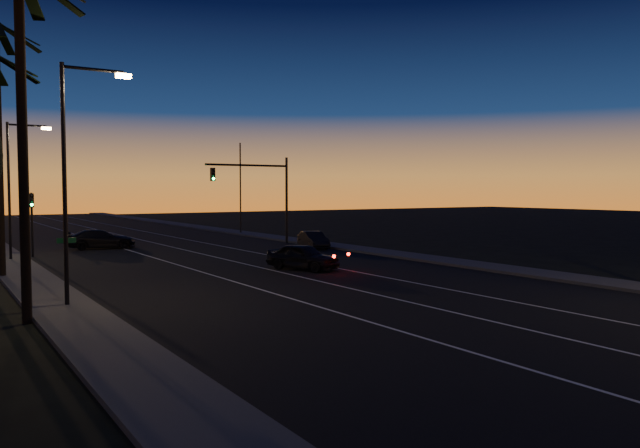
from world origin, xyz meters
TOP-DOWN VIEW (x-y plane):
  - road at (0.00, 30.00)m, footprint 20.00×170.00m
  - sidewalk_left at (-11.20, 30.00)m, footprint 2.40×170.00m
  - sidewalk_right at (11.20, 30.00)m, footprint 2.40×170.00m
  - lane_stripe_left at (-3.00, 30.00)m, footprint 0.12×160.00m
  - lane_stripe_mid at (0.50, 30.00)m, footprint 0.12×160.00m
  - lane_stripe_right at (4.00, 30.00)m, footprint 0.12×160.00m
  - palm_near at (-12.60, 18.00)m, footprint 4.25×4.16m
  - streetlight_left_near at (-10.70, 20.00)m, footprint 2.55×0.26m
  - streetlight_left_far at (-10.69, 38.00)m, footprint 2.55×0.26m
  - street_sign at (-10.80, 21.00)m, footprint 0.70×0.06m
  - signal_mast at (7.14, 39.99)m, footprint 7.10×0.41m
  - signal_post at (-9.50, 39.98)m, footprint 0.28×0.37m
  - far_pole_right at (11.00, 52.00)m, footprint 0.14×0.14m
  - lead_car at (2.08, 24.96)m, footprint 3.35×4.92m
  - right_car at (9.00, 35.06)m, footprint 2.16×4.06m
  - cross_car at (-4.42, 43.39)m, footprint 5.11×2.52m

SIDE VIEW (x-z plane):
  - road at x=0.00m, z-range 0.00..0.01m
  - lane_stripe_left at x=-3.00m, z-range 0.01..0.02m
  - lane_stripe_mid at x=0.50m, z-range 0.01..0.02m
  - lane_stripe_right at x=4.00m, z-range 0.01..0.02m
  - sidewalk_left at x=-11.20m, z-range 0.00..0.16m
  - sidewalk_right at x=11.20m, z-range 0.00..0.16m
  - right_car at x=9.00m, z-range 0.01..1.28m
  - lead_car at x=2.08m, z-range 0.01..1.44m
  - cross_car at x=-4.42m, z-range 0.01..1.44m
  - street_sign at x=-10.80m, z-range 0.36..2.96m
  - signal_post at x=-9.50m, z-range 0.79..4.99m
  - far_pole_right at x=11.00m, z-range 0.00..9.00m
  - signal_mast at x=7.14m, z-range 1.28..8.28m
  - streetlight_left_far at x=-10.69m, z-range 0.81..9.31m
  - streetlight_left_near at x=-10.70m, z-range 0.82..9.82m
  - palm_near at x=-12.60m, z-range 1.31..12.84m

